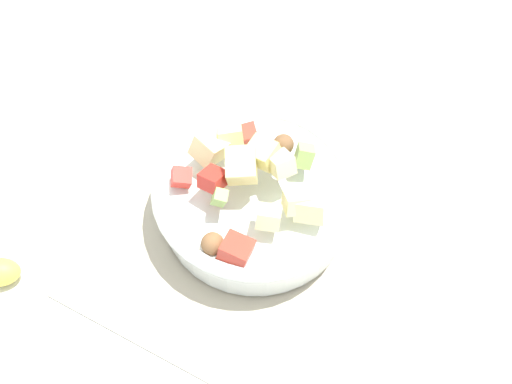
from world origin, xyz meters
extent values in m
plane|color=silver|center=(0.00, 0.00, 0.00)|extent=(2.40, 2.40, 0.00)
cube|color=#BCB299|center=(0.00, 0.00, 0.00)|extent=(0.43, 0.36, 0.01)
cylinder|color=white|center=(-0.01, -0.01, 0.04)|extent=(0.24, 0.24, 0.06)
torus|color=white|center=(-0.01, -0.01, 0.07)|extent=(0.26, 0.26, 0.02)
cube|color=beige|center=(0.01, 0.05, 0.10)|extent=(0.04, 0.04, 0.03)
cube|color=#BC3828|center=(0.08, 0.02, 0.08)|extent=(0.04, 0.04, 0.03)
cube|color=#BC3828|center=(-0.06, -0.04, 0.10)|extent=(0.03, 0.03, 0.02)
cube|color=red|center=(0.03, -0.09, 0.08)|extent=(0.03, 0.04, 0.03)
cube|color=#E5D684|center=(-0.03, -0.01, 0.11)|extent=(0.04, 0.04, 0.04)
sphere|color=brown|center=(-0.06, 0.01, 0.11)|extent=(0.04, 0.04, 0.03)
sphere|color=brown|center=(0.09, -0.01, 0.07)|extent=(0.04, 0.04, 0.04)
cube|color=beige|center=(0.04, 0.03, 0.09)|extent=(0.04, 0.04, 0.03)
cube|color=beige|center=(-0.02, 0.02, 0.11)|extent=(0.04, 0.04, 0.03)
cube|color=#E5D684|center=(0.00, -0.02, 0.12)|extent=(0.06, 0.05, 0.04)
cube|color=#93C160|center=(0.04, -0.03, 0.10)|extent=(0.02, 0.03, 0.03)
cube|color=beige|center=(-0.04, -0.06, 0.10)|extent=(0.04, 0.04, 0.03)
cube|color=beige|center=(-0.01, -0.07, 0.10)|extent=(0.05, 0.05, 0.05)
cube|color=beige|center=(0.00, 0.07, 0.09)|extent=(0.05, 0.05, 0.04)
cube|color=red|center=(0.03, -0.04, 0.10)|extent=(0.03, 0.03, 0.03)
cube|color=#A3CC6B|center=(-0.06, 0.03, 0.10)|extent=(0.04, 0.03, 0.04)
ellipsoid|color=#B7B7BC|center=(-0.17, -0.02, 0.01)|extent=(0.06, 0.04, 0.01)
cube|color=#B7B7BC|center=(-0.29, -0.03, 0.01)|extent=(0.20, 0.03, 0.01)
camera|label=1|loc=(0.37, 0.20, 0.72)|focal=44.57mm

